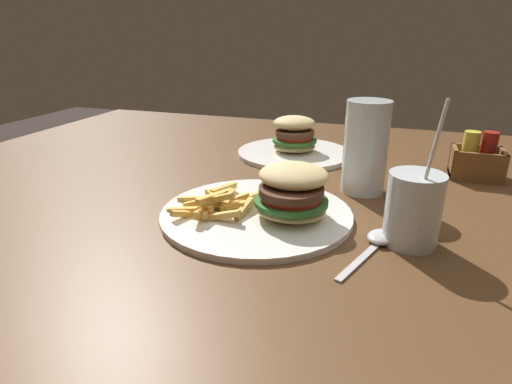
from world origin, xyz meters
name	(u,v)px	position (x,y,z in m)	size (l,w,h in m)	color
dining_table	(280,236)	(0.00, 0.00, 0.62)	(1.61, 1.23, 0.73)	brown
meal_plate_near	(269,204)	(0.02, -0.15, 0.75)	(0.31, 0.31, 0.09)	white
beer_glass	(365,151)	(0.15, 0.03, 0.80)	(0.08, 0.08, 0.17)	silver
juice_glass	(413,211)	(0.24, -0.16, 0.77)	(0.08, 0.08, 0.21)	silver
spoon	(380,239)	(0.20, -0.18, 0.73)	(0.08, 0.16, 0.01)	silver
meal_plate_far	(294,144)	(-0.03, 0.22, 0.75)	(0.27, 0.27, 0.09)	white
condiment_caddy	(477,161)	(0.36, 0.18, 0.76)	(0.10, 0.08, 0.09)	brown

